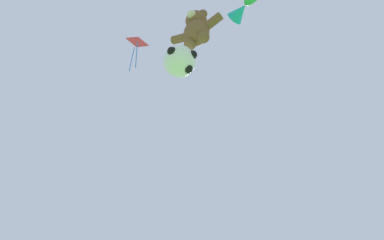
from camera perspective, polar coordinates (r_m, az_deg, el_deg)
name	(u,v)px	position (r m, az deg, el deg)	size (l,w,h in m)	color
teddy_bear_kite	(196,29)	(13.75, 0.58, 12.05)	(1.83, 0.81, 1.86)	brown
soccer_ball_kite	(180,61)	(12.24, -1.62, 7.85)	(1.02, 1.02, 0.94)	white
fish_kite_emerald	(248,2)	(14.87, 7.42, 15.32)	(1.76, 1.20, 0.56)	green
diamond_kite	(137,45)	(17.10, -7.39, 9.85)	(0.62, 0.76, 2.47)	red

